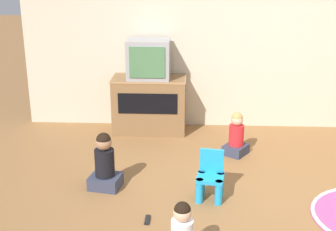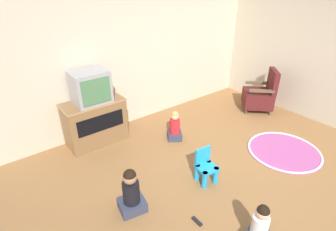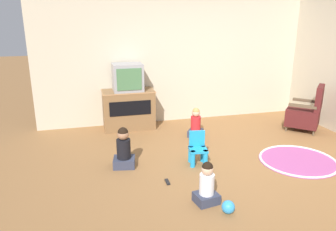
# 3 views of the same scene
# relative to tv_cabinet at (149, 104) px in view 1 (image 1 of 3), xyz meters

# --- Properties ---
(ground_plane) EXTENTS (30.00, 30.00, 0.00)m
(ground_plane) POSITION_rel_tv_cabinet_xyz_m (1.24, -2.04, -0.39)
(ground_plane) COLOR olive
(wall_back) EXTENTS (5.66, 0.12, 2.89)m
(wall_back) POSITION_rel_tv_cabinet_xyz_m (1.07, 0.33, 1.05)
(wall_back) COLOR beige
(wall_back) RESTS_ON ground_plane
(tv_cabinet) EXTENTS (1.00, 0.51, 0.76)m
(tv_cabinet) POSITION_rel_tv_cabinet_xyz_m (0.00, 0.00, 0.00)
(tv_cabinet) COLOR brown
(tv_cabinet) RESTS_ON ground_plane
(television) EXTENTS (0.56, 0.45, 0.52)m
(television) POSITION_rel_tv_cabinet_xyz_m (-0.00, -0.02, 0.63)
(television) COLOR #939399
(television) RESTS_ON tv_cabinet
(yellow_kid_chair) EXTENTS (0.30, 0.29, 0.49)m
(yellow_kid_chair) POSITION_rel_tv_cabinet_xyz_m (0.77, -1.87, -0.19)
(yellow_kid_chair) COLOR #1E99DB
(yellow_kid_chair) RESTS_ON ground_plane
(child_watching_left) EXTENTS (0.35, 0.36, 0.54)m
(child_watching_left) POSITION_rel_tv_cabinet_xyz_m (1.13, -0.76, -0.16)
(child_watching_left) COLOR #33384C
(child_watching_left) RESTS_ON ground_plane
(child_watching_center) EXTENTS (0.36, 0.33, 0.61)m
(child_watching_center) POSITION_rel_tv_cabinet_xyz_m (-0.32, -1.70, -0.13)
(child_watching_center) COLOR #33384C
(child_watching_center) RESTS_ON ground_plane
(remote_control) EXTENTS (0.04, 0.15, 0.02)m
(remote_control) POSITION_rel_tv_cabinet_xyz_m (0.18, -2.34, -0.38)
(remote_control) COLOR black
(remote_control) RESTS_ON ground_plane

